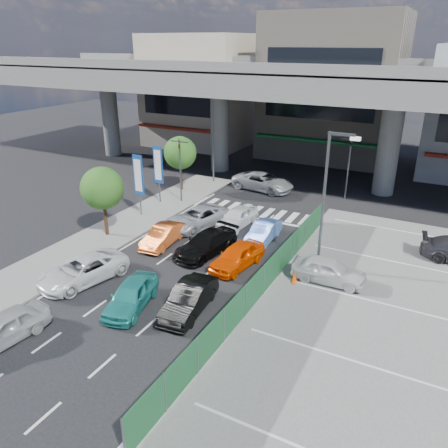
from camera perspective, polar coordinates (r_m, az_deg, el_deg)
The scene contains 28 objects.
ground at distance 23.91m, azimuth -8.72°, elevation -8.30°, with size 120.00×120.00×0.00m, color black.
parking_lot at distance 22.00m, azimuth 19.24°, elevation -12.40°, with size 12.00×28.00×0.06m, color #605F5D.
sidewalk_left at distance 30.67m, azimuth -14.97°, elevation -1.40°, with size 4.00×30.00×0.12m, color #605F5D.
fence_run at distance 21.87m, azimuth 4.16°, elevation -8.51°, with size 0.16×22.00×1.80m, color #1B512B, non-canonical shape.
expressway at distance 40.38m, azimuth 9.95°, elevation 17.58°, with size 64.00×14.00×10.75m.
building_west at distance 56.31m, azimuth -3.06°, elevation 16.96°, with size 12.00×10.90×13.00m.
building_center at distance 50.99m, azimuth 13.94°, elevation 16.87°, with size 14.00×10.90×15.00m.
traffic_light_left at distance 34.90m, azimuth -5.81°, elevation 8.95°, with size 1.60×1.24×5.20m.
traffic_light_right at distance 36.87m, azimuth 16.14°, elevation 8.93°, with size 1.60×1.24×5.20m.
street_lamp_right at distance 24.06m, azimuth 13.38°, elevation 4.08°, with size 1.65×0.22×8.00m.
street_lamp_left at distance 39.80m, azimuth -1.19°, elevation 12.01°, with size 1.65×0.22×8.00m.
signboard_near at distance 32.58m, azimuth -11.10°, elevation 6.04°, with size 0.80×0.14×4.70m.
signboard_far at distance 35.10m, azimuth -8.59°, elevation 7.42°, with size 0.80×0.14×4.70m.
tree_near at distance 29.51m, azimuth -15.62°, elevation 4.50°, with size 2.80×2.80×4.80m.
tree_far at distance 37.91m, azimuth -5.74°, elevation 9.22°, with size 2.80×2.80×4.80m.
van_white_back_left at distance 21.80m, azimuth -26.87°, elevation -12.03°, with size 1.63×4.05×1.38m, color silver.
sedan_white_mid_left at distance 25.16m, azimuth -17.93°, elevation -5.74°, with size 2.29×4.97×1.38m, color white.
taxi_teal_mid at distance 22.22m, azimuth -12.06°, elevation -9.09°, with size 1.63×4.05×1.38m, color teal.
hatch_black_mid_right at distance 21.53m, azimuth -4.56°, elevation -9.73°, with size 1.46×4.19×1.38m, color black.
taxi_orange_left at distance 28.41m, azimuth -7.99°, elevation -1.52°, with size 1.35×3.87×1.28m, color orange.
sedan_black_mid at distance 26.96m, azimuth -2.34°, elevation -2.59°, with size 1.92×4.71×1.37m, color black.
taxi_orange_right at distance 25.45m, azimuth 1.75°, elevation -4.19°, with size 1.63×4.05×1.38m, color #F84A00.
wagon_silver_front_left at distance 30.89m, azimuth -3.48°, elevation 0.82°, with size 2.29×4.97×1.38m, color #AFB1B7.
sedan_white_front_mid at distance 30.94m, azimuth 1.73°, elevation 0.89°, with size 1.63×4.05×1.38m, color white.
kei_truck_front_right at distance 28.83m, azimuth 5.17°, elevation -1.04°, with size 1.32×3.80×1.25m, color #5F8AF1.
crossing_wagon_silver at distance 38.79m, azimuth 5.11°, elevation 5.53°, with size 2.52×5.46×1.52m, color #A8AAAF.
parked_sedan_white at distance 24.47m, azimuth 13.52°, elevation -5.91°, with size 1.62×4.03×1.37m, color silver.
traffic_cone at distance 24.15m, azimuth 9.16°, elevation -6.86°, with size 0.36×0.36×0.70m, color #E74A0C.
Camera 1 is at (12.58, -16.21, 12.27)m, focal length 35.00 mm.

